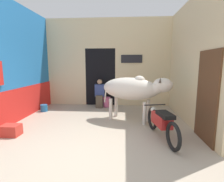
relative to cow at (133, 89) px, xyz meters
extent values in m
plane|color=tan|center=(-0.99, -2.08, -1.03)|extent=(30.00, 30.00, 0.00)
cube|color=#236BAD|center=(-3.70, 0.01, 0.81)|extent=(0.18, 4.18, 3.68)
cube|color=red|center=(-3.60, 0.01, -0.51)|extent=(0.03, 4.18, 1.03)
cube|color=beige|center=(-0.99, 2.20, 2.03)|extent=(5.24, 0.18, 1.24)
cube|color=beige|center=(-2.78, 2.20, 0.19)|extent=(1.66, 0.18, 2.44)
cube|color=beige|center=(0.48, 2.20, 0.19)|extent=(2.30, 0.18, 2.44)
cube|color=black|center=(-1.31, 2.56, 0.19)|extent=(1.28, 0.90, 2.44)
cube|color=black|center=(0.02, 2.09, 0.97)|extent=(0.88, 0.03, 0.33)
cube|color=beige|center=(1.72, 0.01, 0.81)|extent=(0.18, 4.18, 3.68)
cube|color=#51331E|center=(1.62, -1.32, 0.02)|extent=(0.05, 1.00, 2.10)
ellipsoid|color=beige|center=(-0.10, 0.04, 0.00)|extent=(1.95, 1.37, 0.70)
ellipsoid|color=beige|center=(0.19, -0.08, 0.29)|extent=(0.42, 0.40, 0.26)
cylinder|color=beige|center=(0.66, -0.28, 0.05)|extent=(0.55, 0.48, 0.46)
ellipsoid|color=beige|center=(0.83, -0.35, 0.16)|extent=(0.66, 0.54, 0.42)
cylinder|color=beige|center=(-0.89, 0.37, -0.22)|extent=(0.14, 0.09, 0.62)
cylinder|color=beige|center=(0.49, 0.01, -0.68)|extent=(0.11, 0.11, 0.69)
cylinder|color=beige|center=(0.33, -0.36, -0.68)|extent=(0.11, 0.11, 0.69)
cylinder|color=beige|center=(-0.54, 0.44, -0.68)|extent=(0.11, 0.11, 0.69)
cylinder|color=beige|center=(-0.70, 0.07, -0.68)|extent=(0.11, 0.11, 0.69)
cone|color=#473D33|center=(0.84, -0.19, 0.32)|extent=(0.12, 0.15, 0.18)
cone|color=#473D33|center=(0.73, -0.46, 0.32)|extent=(0.12, 0.15, 0.18)
torus|color=black|center=(0.76, -1.87, -0.72)|extent=(0.20, 0.62, 0.61)
torus|color=black|center=(0.52, -0.67, -0.72)|extent=(0.20, 0.62, 0.61)
cube|color=maroon|center=(0.64, -1.27, -0.56)|extent=(0.41, 0.72, 0.28)
cube|color=black|center=(0.68, -1.45, -0.38)|extent=(0.36, 0.58, 0.09)
cylinder|color=black|center=(0.54, -0.80, -0.31)|extent=(0.57, 0.15, 0.03)
sphere|color=silver|center=(0.53, -0.72, -0.46)|extent=(0.15, 0.15, 0.15)
cube|color=brown|center=(-1.29, 1.57, -0.82)|extent=(0.28, 0.14, 0.41)
cube|color=brown|center=(-1.29, 1.66, -0.57)|extent=(0.28, 0.32, 0.11)
cube|color=navy|center=(-1.29, 1.73, -0.32)|extent=(0.39, 0.20, 0.50)
sphere|color=tan|center=(-1.29, 1.73, 0.03)|extent=(0.21, 0.21, 0.21)
cylinder|color=#DB6093|center=(-1.02, 1.75, -0.84)|extent=(0.24, 0.24, 0.37)
cylinder|color=#DB6093|center=(-1.02, 1.75, -0.64)|extent=(0.35, 0.35, 0.04)
cube|color=red|center=(-3.10, -1.39, -0.89)|extent=(0.44, 0.32, 0.28)
cylinder|color=#23669E|center=(-3.32, 0.88, -0.90)|extent=(0.26, 0.26, 0.26)
camera|label=1|loc=(-0.25, -5.38, 0.76)|focal=28.00mm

